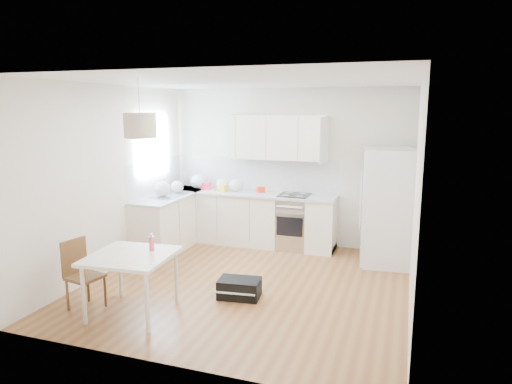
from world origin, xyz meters
TOP-DOWN VIEW (x-y plane):
  - floor at (0.00, 0.00)m, footprint 4.20×4.20m
  - ceiling at (0.00, 0.00)m, footprint 4.20×4.20m
  - wall_back at (0.00, 2.10)m, footprint 4.20×0.00m
  - wall_left at (-2.10, 0.00)m, footprint 0.00×4.20m
  - wall_right at (2.10, 0.00)m, footprint 0.00×4.20m
  - window_glassblock at (-2.09, 1.15)m, footprint 0.02×1.00m
  - cabinets_back at (-0.60, 1.80)m, footprint 3.00×0.60m
  - cabinets_left at (-1.80, 1.20)m, footprint 0.60×1.80m
  - counter_back at (-0.60, 1.80)m, footprint 3.02×0.64m
  - counter_left at (-1.80, 1.20)m, footprint 0.64×1.82m
  - backsplash_back at (-0.60, 2.09)m, footprint 3.00×0.01m
  - backsplash_left at (-2.09, 1.20)m, footprint 0.01×1.80m
  - upper_cabinets at (-0.15, 1.94)m, footprint 1.70×0.32m
  - range_oven at (0.20, 1.80)m, footprint 0.50×0.61m
  - sink at (-1.80, 1.15)m, footprint 0.50×0.80m
  - refrigerator at (1.74, 1.55)m, footprint 0.94×0.98m
  - dining_table at (-0.96, -1.26)m, footprint 0.98×0.98m
  - dining_chair at (-1.56, -1.33)m, footprint 0.41×0.41m
  - drink_bottle at (-0.81, -1.05)m, footprint 0.07×0.07m
  - gym_bag at (0.05, -0.44)m, footprint 0.56×0.40m
  - pendant_lamp at (-0.88, -1.08)m, footprint 0.37×0.37m
  - grocery_bag_a at (-1.61, 1.85)m, footprint 0.29×0.24m
  - grocery_bag_b at (-1.13, 1.86)m, footprint 0.24×0.21m
  - grocery_bag_c at (-0.86, 1.82)m, footprint 0.24×0.20m
  - grocery_bag_d at (-1.80, 1.41)m, footprint 0.22×0.19m
  - grocery_bag_e at (-1.86, 1.02)m, footprint 0.28×0.24m
  - snack_orange at (-0.42, 1.87)m, footprint 0.17×0.15m
  - snack_yellow at (-1.10, 1.76)m, footprint 0.17×0.13m
  - snack_red at (-1.46, 1.85)m, footprint 0.18×0.14m

SIDE VIEW (x-z plane):
  - floor at x=0.00m, z-range 0.00..0.00m
  - gym_bag at x=0.05m, z-range 0.00..0.24m
  - dining_chair at x=-1.56m, z-range 0.00..0.84m
  - cabinets_back at x=-0.60m, z-range 0.00..0.88m
  - cabinets_left at x=-1.80m, z-range 0.00..0.88m
  - range_oven at x=0.20m, z-range 0.00..0.88m
  - dining_table at x=-0.96m, z-range 0.28..1.00m
  - drink_bottle at x=-0.81m, z-range 0.72..0.92m
  - refrigerator at x=1.74m, z-range 0.00..1.77m
  - counter_back at x=-0.60m, z-range 0.88..0.92m
  - counter_left at x=-1.80m, z-range 0.88..0.92m
  - sink at x=-1.80m, z-range 0.84..0.99m
  - snack_orange at x=-0.42m, z-range 0.92..1.02m
  - snack_yellow at x=-1.10m, z-range 0.92..1.03m
  - snack_red at x=-1.46m, z-range 0.92..1.03m
  - grocery_bag_d at x=-1.80m, z-range 0.92..1.12m
  - grocery_bag_c at x=-0.86m, z-range 0.92..1.14m
  - grocery_bag_b at x=-1.13m, z-range 0.92..1.14m
  - grocery_bag_e at x=-1.86m, z-range 0.92..1.17m
  - grocery_bag_a at x=-1.61m, z-range 0.92..1.18m
  - backsplash_back at x=-0.60m, z-range 0.92..1.50m
  - backsplash_left at x=-2.09m, z-range 0.92..1.50m
  - wall_back at x=0.00m, z-range -0.75..3.45m
  - wall_left at x=-2.10m, z-range -0.75..3.45m
  - wall_right at x=2.10m, z-range -0.75..3.45m
  - window_glassblock at x=-2.09m, z-range 1.25..2.25m
  - upper_cabinets at x=-0.15m, z-range 1.50..2.25m
  - pendant_lamp at x=-0.88m, z-range 2.04..2.32m
  - ceiling at x=0.00m, z-range 2.70..2.70m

